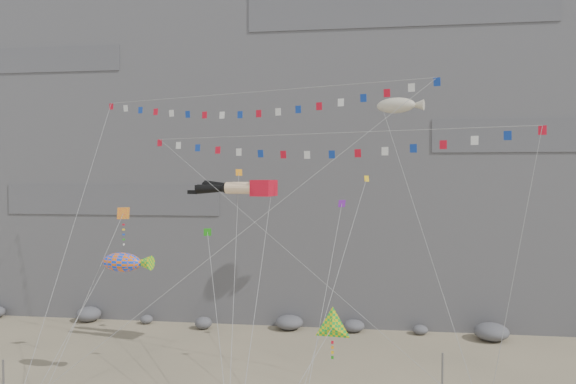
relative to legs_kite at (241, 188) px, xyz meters
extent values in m
cube|color=slate|center=(2.51, 24.18, 11.55)|extent=(80.00, 28.00, 50.00)
cube|color=red|center=(1.87, -0.32, 0.01)|extent=(1.85, 2.31, 1.23)
cylinder|color=#FFD19F|center=(0.00, -0.61, 0.01)|extent=(2.20, 1.25, 0.91)
sphere|color=black|center=(-1.02, -0.42, 0.01)|extent=(0.83, 0.83, 0.83)
cone|color=black|center=(-2.23, -0.21, -0.06)|extent=(2.57, 1.18, 0.85)
cube|color=black|center=(-3.85, 0.08, -0.34)|extent=(0.85, 0.49, 0.30)
cylinder|color=#FFD19F|center=(0.22, 0.60, 0.01)|extent=(2.20, 1.25, 0.91)
sphere|color=black|center=(-0.81, 0.78, 0.01)|extent=(0.83, 0.83, 0.83)
cone|color=black|center=(-2.01, 1.00, 0.13)|extent=(2.59, 1.18, 0.91)
cube|color=black|center=(-3.64, 1.29, 0.04)|extent=(0.85, 0.49, 0.30)
cylinder|color=gray|center=(2.60, -8.39, -6.70)|extent=(0.03, 0.03, 21.05)
cylinder|color=gray|center=(-5.39, -5.62, -3.01)|extent=(0.03, 0.03, 26.66)
cylinder|color=gray|center=(11.46, -6.22, -4.75)|extent=(0.03, 0.03, 20.88)
cylinder|color=gray|center=(-9.15, -7.21, -7.62)|extent=(0.03, 0.03, 14.32)
cylinder|color=gray|center=(-8.68, -9.24, -9.17)|extent=(0.03, 0.03, 10.90)
cylinder|color=gray|center=(14.19, -3.20, -3.41)|extent=(0.03, 0.03, 24.45)
cylinder|color=gray|center=(1.02, -6.43, -6.10)|extent=(0.03, 0.03, 22.44)
cylinder|color=gray|center=(7.04, -8.79, -7.16)|extent=(0.03, 0.03, 15.34)
cylinder|color=gray|center=(0.72, -9.55, -8.20)|extent=(0.03, 0.03, 15.22)
cylinder|color=gray|center=(7.56, -6.39, -6.34)|extent=(0.03, 0.03, 21.13)
camera|label=1|loc=(9.68, -42.41, 1.03)|focal=35.00mm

